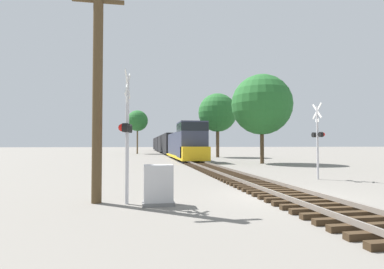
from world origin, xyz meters
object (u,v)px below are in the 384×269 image
object	(u,v)px
crossing_signal_near	(126,130)
utility_pole	(98,90)
tree_deep_background	(137,121)
crossing_signal_far	(318,137)
relay_cabinet	(158,185)
tree_far_right	(262,105)
freight_train	(166,144)
tree_mid_background	(218,113)

from	to	relation	value
crossing_signal_near	utility_pole	distance (m)	1.79
tree_deep_background	crossing_signal_far	bearing A→B (deg)	-77.25
crossing_signal_far	tree_deep_background	xyz separation A→B (m)	(-10.97, 48.46, 4.52)
relay_cabinet	utility_pole	distance (m)	3.98
crossing_signal_near	tree_far_right	size ratio (longest dim) A/B	0.49
tree_far_right	tree_deep_background	bearing A→B (deg)	111.18
freight_train	tree_mid_background	size ratio (longest dim) A/B	7.82
crossing_signal_far	relay_cabinet	bearing A→B (deg)	121.84
relay_cabinet	utility_pole	world-z (taller)	utility_pole
tree_deep_background	relay_cabinet	bearing A→B (deg)	-88.54
freight_train	tree_deep_background	size ratio (longest dim) A/B	8.45
tree_far_right	tree_deep_background	distance (m)	37.06
tree_mid_background	tree_deep_background	size ratio (longest dim) A/B	1.08
relay_cabinet	tree_far_right	bearing A→B (deg)	58.69
tree_mid_background	freight_train	bearing A→B (deg)	104.85
crossing_signal_near	crossing_signal_far	world-z (taller)	crossing_signal_near
relay_cabinet	crossing_signal_far	bearing A→B (deg)	31.22
relay_cabinet	tree_far_right	xyz separation A→B (m)	(12.00, 19.73, 5.57)
crossing_signal_far	freight_train	bearing A→B (deg)	5.56
crossing_signal_near	tree_far_right	distance (m)	23.64
relay_cabinet	tree_far_right	world-z (taller)	tree_far_right
tree_far_right	relay_cabinet	bearing A→B (deg)	-121.31
relay_cabinet	utility_pole	xyz separation A→B (m)	(-2.10, 0.74, 3.30)
relay_cabinet	utility_pole	size ratio (longest dim) A/B	0.17
utility_pole	crossing_signal_near	bearing A→B (deg)	-19.42
freight_train	tree_deep_background	distance (m)	9.16
crossing_signal_near	tree_mid_background	world-z (taller)	tree_mid_background
relay_cabinet	freight_train	bearing A→B (deg)	85.11
freight_train	tree_mid_background	distance (m)	24.63
relay_cabinet	tree_deep_background	size ratio (longest dim) A/B	0.15
crossing_signal_near	crossing_signal_far	bearing A→B (deg)	125.18
freight_train	tree_far_right	size ratio (longest dim) A/B	8.28
crossing_signal_far	relay_cabinet	world-z (taller)	crossing_signal_far
crossing_signal_near	tree_deep_background	distance (m)	54.07
freight_train	utility_pole	world-z (taller)	utility_pole
relay_cabinet	tree_far_right	distance (m)	23.75
crossing_signal_far	relay_cabinet	size ratio (longest dim) A/B	3.29
crossing_signal_far	utility_pole	size ratio (longest dim) A/B	0.57
crossing_signal_far	tree_mid_background	distance (m)	29.83
tree_mid_background	tree_deep_background	bearing A→B (deg)	123.50
tree_far_right	freight_train	bearing A→B (deg)	100.19
utility_pole	tree_far_right	world-z (taller)	tree_far_right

